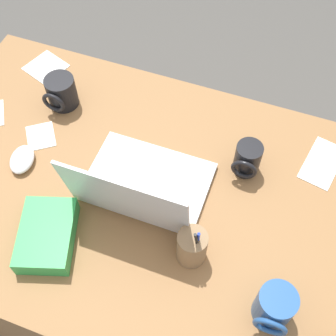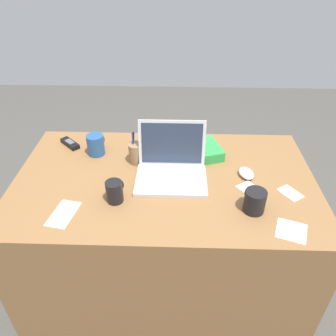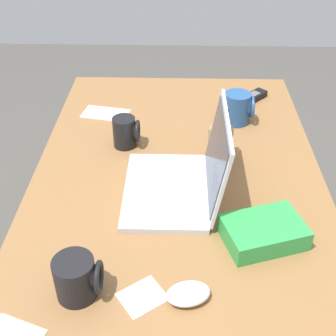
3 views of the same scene
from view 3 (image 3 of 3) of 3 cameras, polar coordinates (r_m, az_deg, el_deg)
name	(u,v)px [view 3 (image 3 of 3)]	position (r m, az deg, el deg)	size (l,w,h in m)	color
desk	(177,273)	(1.56, 1.18, -12.99)	(1.43, 0.86, 0.74)	olive
laptop	(184,179)	(1.25, 1.98, -1.42)	(0.33, 0.27, 0.25)	silver
computer_mouse	(190,294)	(1.02, 2.78, -15.49)	(0.07, 0.10, 0.03)	white
coffee_mug_white	(239,108)	(1.59, 8.91, 7.44)	(0.09, 0.10, 0.11)	#26518C
coffee_mug_tall	(127,132)	(1.46, -5.18, 4.52)	(0.07, 0.09, 0.10)	black
coffee_mug_spare	(79,278)	(1.02, -11.14, -13.39)	(0.09, 0.10, 0.10)	black
cordless_phone	(253,97)	(1.77, 10.68, 8.71)	(0.12, 0.12, 0.03)	black
pen_holder	(221,143)	(1.40, 6.72, 3.14)	(0.07, 0.07, 0.17)	olive
snack_bag	(265,232)	(1.15, 12.10, -7.87)	(0.13, 0.19, 0.05)	green
paper_note_near_laptop	(107,114)	(1.67, -7.71, 6.79)	(0.09, 0.16, 0.00)	white
paper_note_left	(144,297)	(1.03, -3.00, -15.85)	(0.08, 0.09, 0.00)	white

